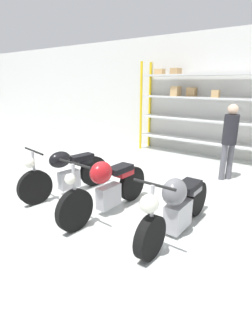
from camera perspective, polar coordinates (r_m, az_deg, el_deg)
The scene contains 7 objects.
ground_plane at distance 4.73m, azimuth -2.92°, elevation -9.31°, with size 30.00×30.00×0.00m, color silver.
back_wall at distance 8.49m, azimuth 18.66°, elevation 14.67°, with size 30.00×0.08×3.60m.
shelving_rack at distance 8.25m, azimuth 15.96°, elevation 12.78°, with size 4.12×0.63×2.81m.
motorcycle_black at distance 5.38m, azimuth -12.93°, elevation -0.86°, with size 0.67×2.00×1.03m.
motorcycle_red at distance 4.47m, azimuth -4.29°, elevation -4.13°, with size 0.67×2.09×1.08m.
motorcycle_grey at distance 3.95m, azimuth 10.88°, elevation -8.23°, with size 0.59×2.08×1.02m.
person_browsing at distance 6.38m, azimuth 21.64°, elevation 6.44°, with size 0.45×0.45×1.74m.
Camera 1 is at (2.69, -3.23, 2.18)m, focal length 28.00 mm.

